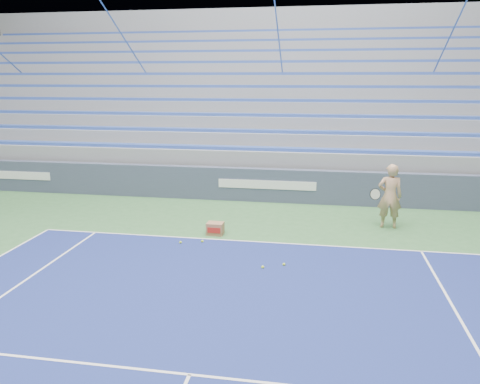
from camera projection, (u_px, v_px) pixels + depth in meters
name	position (u px, v px, depth m)	size (l,w,h in m)	color
sponsor_barrier	(267.00, 185.00, 15.40)	(30.00, 0.32, 1.10)	#3A4259
bleachers	(282.00, 116.00, 20.44)	(31.00, 9.15, 7.30)	gray
tennis_player	(390.00, 196.00, 12.62)	(0.93, 0.84, 1.77)	tan
ball_box	(215.00, 229.00, 12.22)	(0.44, 0.34, 0.32)	#8F6345
tennis_ball_0	(180.00, 242.00, 11.55)	(0.07, 0.07, 0.07)	#B1D52B
tennis_ball_1	(263.00, 267.00, 10.05)	(0.07, 0.07, 0.07)	#B1D52B
tennis_ball_2	(284.00, 264.00, 10.19)	(0.07, 0.07, 0.07)	#B1D52B
tennis_ball_3	(202.00, 241.00, 11.63)	(0.07, 0.07, 0.07)	#B1D52B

